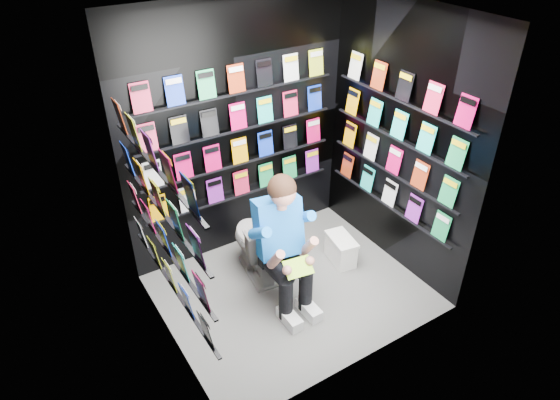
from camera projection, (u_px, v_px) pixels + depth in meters
floor at (291, 291)px, 4.89m from camera, size 2.40×2.40×0.00m
ceiling at (296, 15)px, 3.48m from camera, size 2.40×2.40×0.00m
wall_back at (237, 133)px, 4.90m from camera, size 2.40×0.04×2.60m
wall_front at (372, 237)px, 3.47m from camera, size 2.40×0.04×2.60m
wall_left at (156, 219)px, 3.65m from camera, size 0.04×2.00×2.60m
wall_right at (399, 143)px, 4.72m from camera, size 0.04×2.00×2.60m
comics_back at (239, 134)px, 4.87m from camera, size 2.10×0.06×1.37m
comics_left at (160, 218)px, 3.66m from camera, size 0.06×1.70×1.37m
comics_right at (397, 143)px, 4.70m from camera, size 0.06×1.70×1.37m
toilet at (257, 243)px, 4.93m from camera, size 0.53×0.81×0.73m
longbox at (341, 250)px, 5.21m from camera, size 0.25×0.39×0.27m
longbox_lid at (342, 239)px, 5.13m from camera, size 0.27×0.41×0.03m
reader at (277, 227)px, 4.43m from camera, size 0.68×0.89×1.50m
held_comic at (298, 267)px, 4.30m from camera, size 0.27×0.18×0.11m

